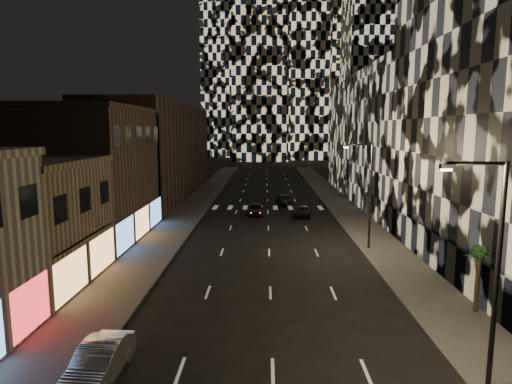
{
  "coord_description": "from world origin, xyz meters",
  "views": [
    {
      "loc": [
        -0.35,
        -6.0,
        10.29
      ],
      "look_at": [
        -0.99,
        23.3,
        6.0
      ],
      "focal_mm": 30.0,
      "sensor_mm": 36.0,
      "label": 1
    }
  ],
  "objects_px": {
    "streetlight_far": "(368,188)",
    "car_dark_rightlane": "(302,212)",
    "car_silver_parked": "(99,363)",
    "car_dark_oncoming": "(284,199)",
    "streetlight_near": "(492,260)",
    "palm_tree": "(479,258)",
    "car_dark_midlane": "(256,209)"
  },
  "relations": [
    {
      "from": "car_silver_parked",
      "to": "car_dark_oncoming",
      "type": "xyz_separation_m",
      "value": [
        9.53,
        42.47,
        -0.05
      ]
    },
    {
      "from": "car_dark_midlane",
      "to": "car_dark_oncoming",
      "type": "relative_size",
      "value": 0.86
    },
    {
      "from": "streetlight_near",
      "to": "palm_tree",
      "type": "bearing_deg",
      "value": 66.11
    },
    {
      "from": "car_silver_parked",
      "to": "car_dark_oncoming",
      "type": "distance_m",
      "value": 43.53
    },
    {
      "from": "streetlight_near",
      "to": "car_dark_midlane",
      "type": "distance_m",
      "value": 36.76
    },
    {
      "from": "streetlight_far",
      "to": "car_dark_midlane",
      "type": "height_order",
      "value": "streetlight_far"
    },
    {
      "from": "streetlight_far",
      "to": "car_dark_midlane",
      "type": "relative_size",
      "value": 2.13
    },
    {
      "from": "streetlight_near",
      "to": "car_silver_parked",
      "type": "relative_size",
      "value": 1.94
    },
    {
      "from": "car_silver_parked",
      "to": "car_dark_midlane",
      "type": "xyz_separation_m",
      "value": [
        5.73,
        34.85,
        -0.04
      ]
    },
    {
      "from": "car_dark_oncoming",
      "to": "palm_tree",
      "type": "relative_size",
      "value": 1.3
    },
    {
      "from": "streetlight_near",
      "to": "car_dark_midlane",
      "type": "bearing_deg",
      "value": 105.63
    },
    {
      "from": "car_silver_parked",
      "to": "car_dark_midlane",
      "type": "height_order",
      "value": "car_silver_parked"
    },
    {
      "from": "car_dark_midlane",
      "to": "car_dark_rightlane",
      "type": "height_order",
      "value": "car_dark_midlane"
    },
    {
      "from": "streetlight_near",
      "to": "palm_tree",
      "type": "xyz_separation_m",
      "value": [
        3.15,
        7.1,
        -2.09
      ]
    },
    {
      "from": "streetlight_far",
      "to": "car_silver_parked",
      "type": "distance_m",
      "value": 25.54
    },
    {
      "from": "car_dark_midlane",
      "to": "car_silver_parked",
      "type": "bearing_deg",
      "value": -101.43
    },
    {
      "from": "car_silver_parked",
      "to": "car_dark_oncoming",
      "type": "bearing_deg",
      "value": 79.08
    },
    {
      "from": "streetlight_near",
      "to": "palm_tree",
      "type": "relative_size",
      "value": 2.38
    },
    {
      "from": "car_dark_midlane",
      "to": "palm_tree",
      "type": "height_order",
      "value": "palm_tree"
    },
    {
      "from": "car_dark_midlane",
      "to": "car_dark_oncoming",
      "type": "height_order",
      "value": "car_dark_midlane"
    },
    {
      "from": "streetlight_near",
      "to": "streetlight_far",
      "type": "height_order",
      "value": "same"
    },
    {
      "from": "streetlight_far",
      "to": "car_dark_midlane",
      "type": "xyz_separation_m",
      "value": [
        -9.82,
        15.11,
        -4.63
      ]
    },
    {
      "from": "car_silver_parked",
      "to": "palm_tree",
      "type": "relative_size",
      "value": 1.23
    },
    {
      "from": "car_silver_parked",
      "to": "car_dark_midlane",
      "type": "relative_size",
      "value": 1.1
    },
    {
      "from": "car_dark_rightlane",
      "to": "car_dark_oncoming",
      "type": "bearing_deg",
      "value": 106.42
    },
    {
      "from": "streetlight_far",
      "to": "car_silver_parked",
      "type": "relative_size",
      "value": 1.94
    },
    {
      "from": "palm_tree",
      "to": "streetlight_near",
      "type": "bearing_deg",
      "value": -113.89
    },
    {
      "from": "car_dark_midlane",
      "to": "palm_tree",
      "type": "relative_size",
      "value": 1.12
    },
    {
      "from": "streetlight_near",
      "to": "car_silver_parked",
      "type": "height_order",
      "value": "streetlight_near"
    },
    {
      "from": "car_silver_parked",
      "to": "car_dark_rightlane",
      "type": "bearing_deg",
      "value": 73.39
    },
    {
      "from": "streetlight_near",
      "to": "car_silver_parked",
      "type": "bearing_deg",
      "value": 179.02
    },
    {
      "from": "streetlight_far",
      "to": "car_dark_rightlane",
      "type": "distance_m",
      "value": 15.52
    }
  ]
}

